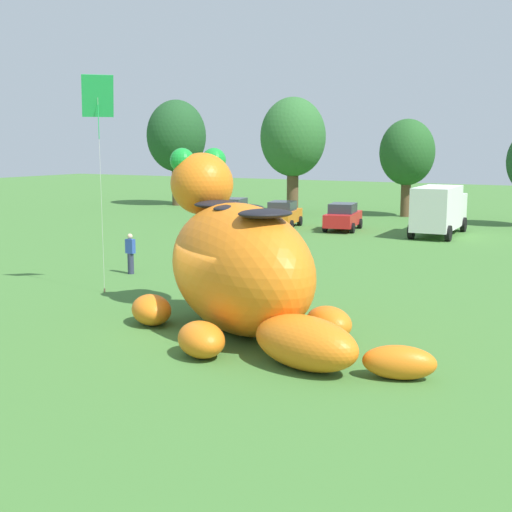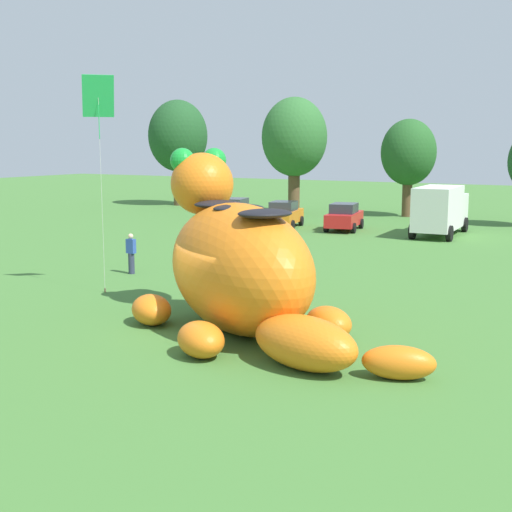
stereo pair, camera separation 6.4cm
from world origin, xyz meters
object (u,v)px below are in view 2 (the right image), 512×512
(car_orange, at_px, (284,214))
(box_truck, at_px, (441,209))
(car_yellow, at_px, (235,211))
(spectator_by_cars, at_px, (131,254))
(tethered_flying_kite, at_px, (98,100))
(giant_inflatable_creature, at_px, (240,266))
(car_red, at_px, (344,217))
(spectator_near_inflatable, at_px, (259,259))

(car_orange, height_order, box_truck, box_truck)
(car_yellow, distance_m, spectator_by_cars, 19.37)
(box_truck, xyz_separation_m, tethered_flying_kite, (-6.55, -22.14, 5.37))
(giant_inflatable_creature, bearing_deg, car_orange, 114.22)
(giant_inflatable_creature, distance_m, box_truck, 24.32)
(car_red, height_order, spectator_by_cars, car_red)
(tethered_flying_kite, bearing_deg, giant_inflatable_creature, -17.05)
(giant_inflatable_creature, height_order, car_red, giant_inflatable_creature)
(tethered_flying_kite, bearing_deg, spectator_by_cars, 114.25)
(box_truck, bearing_deg, spectator_near_inflatable, -98.82)
(giant_inflatable_creature, xyz_separation_m, car_red, (-6.48, 23.84, -1.08))
(box_truck, relative_size, tethered_flying_kite, 0.83)
(giant_inflatable_creature, xyz_separation_m, spectator_near_inflatable, (-3.23, 6.96, -1.09))
(car_yellow, height_order, car_orange, same)
(spectator_near_inflatable, bearing_deg, car_orange, 113.94)
(giant_inflatable_creature, bearing_deg, car_yellow, 121.40)
(giant_inflatable_creature, relative_size, car_red, 2.33)
(car_orange, bearing_deg, spectator_by_cars, -83.95)
(car_red, height_order, spectator_near_inflatable, car_red)
(giant_inflatable_creature, xyz_separation_m, car_orange, (-10.50, 23.34, -1.08))
(spectator_near_inflatable, bearing_deg, car_red, 100.91)
(car_yellow, xyz_separation_m, car_orange, (4.13, -0.63, 0.00))
(giant_inflatable_creature, distance_m, car_orange, 25.61)
(giant_inflatable_creature, xyz_separation_m, car_yellow, (-14.63, 23.97, -1.08))
(spectator_by_cars, bearing_deg, giant_inflatable_creature, -32.81)
(car_orange, bearing_deg, spectator_near_inflatable, -66.06)
(car_yellow, height_order, box_truck, box_truck)
(car_orange, bearing_deg, tethered_flying_kite, -80.86)
(spectator_by_cars, bearing_deg, car_yellow, 108.10)
(giant_inflatable_creature, height_order, car_orange, giant_inflatable_creature)
(car_orange, xyz_separation_m, tethered_flying_kite, (3.41, -21.16, 6.11))
(car_red, relative_size, box_truck, 0.67)
(car_orange, relative_size, box_truck, 0.68)
(car_orange, height_order, spectator_near_inflatable, car_orange)
(spectator_by_cars, distance_m, tethered_flying_kite, 7.15)
(spectator_by_cars, xyz_separation_m, tethered_flying_kite, (1.52, -3.38, 6.12))
(car_yellow, distance_m, car_orange, 4.18)
(car_orange, height_order, car_red, same)
(tethered_flying_kite, bearing_deg, car_red, 88.39)
(tethered_flying_kite, bearing_deg, box_truck, 73.51)
(giant_inflatable_creature, distance_m, spectator_by_cars, 10.31)
(car_orange, bearing_deg, car_yellow, 171.29)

